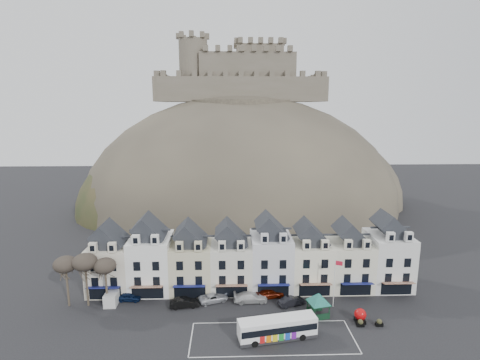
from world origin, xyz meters
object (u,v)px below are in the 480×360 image
(car_charcoal, at_px, (292,301))
(car_silver, at_px, (213,298))
(bus, at_px, (277,327))
(car_navy, at_px, (129,297))
(car_maroon, at_px, (270,293))
(red_buoy, at_px, (360,315))
(white_van, at_px, (113,296))
(car_white, at_px, (250,297))
(car_black, at_px, (184,303))
(flagpole, at_px, (335,280))
(bus_shelter, at_px, (319,298))

(car_charcoal, bearing_deg, car_silver, 62.44)
(bus, bearing_deg, car_silver, 121.31)
(car_navy, height_order, car_maroon, car_maroon)
(red_buoy, bearing_deg, car_silver, 163.05)
(white_van, relative_size, car_navy, 1.15)
(car_navy, relative_size, car_charcoal, 0.90)
(car_maroon, bearing_deg, white_van, 76.65)
(car_white, relative_size, car_charcoal, 1.26)
(red_buoy, distance_m, car_maroon, 14.41)
(white_van, xyz_separation_m, car_silver, (16.07, -0.42, -0.35))
(car_navy, distance_m, car_charcoal, 26.10)
(car_black, bearing_deg, flagpole, -100.36)
(flagpole, relative_size, white_van, 1.79)
(bus_shelter, height_order, car_maroon, bus_shelter)
(bus, relative_size, car_white, 2.02)
(white_van, xyz_separation_m, car_maroon, (25.26, 0.51, -0.22))
(car_black, relative_size, car_maroon, 0.99)
(car_navy, distance_m, car_black, 9.48)
(bus_shelter, xyz_separation_m, car_white, (-9.87, 4.42, -2.09))
(bus, bearing_deg, car_maroon, 78.24)
(car_navy, relative_size, car_maroon, 0.84)
(flagpole, height_order, car_black, flagpole)
(flagpole, xyz_separation_m, car_white, (-12.94, 1.95, -3.76))
(flagpole, xyz_separation_m, white_van, (-34.95, 2.63, -3.53))
(car_maroon, bearing_deg, bus, 164.33)
(flagpole, height_order, car_navy, flagpole)
(car_maroon, bearing_deg, car_silver, 81.26)
(car_charcoal, bearing_deg, bus, 137.88)
(car_navy, bearing_deg, bus_shelter, -95.93)
(car_maroon, relative_size, car_charcoal, 1.08)
(bus_shelter, height_order, car_silver, bus_shelter)
(bus_shelter, xyz_separation_m, white_van, (-31.88, 5.09, -1.87))
(red_buoy, relative_size, car_maroon, 0.46)
(car_navy, height_order, car_black, car_black)
(car_navy, distance_m, car_white, 19.62)
(bus, distance_m, car_black, 15.88)
(car_white, bearing_deg, bus_shelter, -116.92)
(bus_shelter, height_order, car_white, bus_shelter)
(car_silver, bearing_deg, car_charcoal, -117.92)
(flagpole, relative_size, car_black, 1.73)
(red_buoy, relative_size, car_silver, 0.45)
(flagpole, xyz_separation_m, car_black, (-23.33, 0.64, -3.78))
(car_silver, xyz_separation_m, car_white, (5.93, -0.25, 0.13))
(bus_shelter, bearing_deg, car_white, 142.74)
(car_navy, bearing_deg, flagpole, -90.72)
(bus_shelter, height_order, car_charcoal, bus_shelter)
(white_van, relative_size, car_charcoal, 1.03)
(car_white, bearing_deg, red_buoy, -114.86)
(car_charcoal, bearing_deg, car_maroon, 31.27)
(white_van, xyz_separation_m, car_white, (22.01, -0.67, -0.22))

